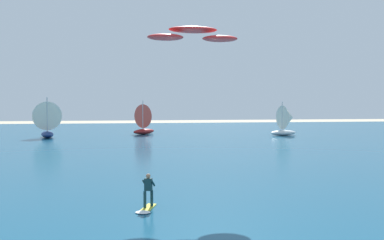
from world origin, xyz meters
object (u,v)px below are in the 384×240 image
sailboat_far_left (47,119)px  sailboat_far_right (147,119)px  kitesurfer (147,196)px  kite (193,35)px  sailboat_trailing (287,120)px

sailboat_far_left → sailboat_far_right: 14.74m
kitesurfer → sailboat_far_right: 46.41m
kite → sailboat_trailing: size_ratio=1.07×
sailboat_far_right → sailboat_far_left: bearing=-163.5°
kitesurfer → sailboat_trailing: sailboat_trailing is taller
sailboat_trailing → sailboat_far_right: size_ratio=0.96×
kite → sailboat_trailing: bearing=62.8°
kite → sailboat_far_right: 42.84m
sailboat_trailing → sailboat_far_right: (-20.67, 5.47, 0.08)m
kitesurfer → kite: bearing=56.1°
sailboat_far_left → kitesurfer: bearing=-72.6°
sailboat_far_left → sailboat_far_right: sailboat_far_left is taller
sailboat_trailing → sailboat_far_left: sailboat_far_left is taller
kitesurfer → sailboat_trailing: bearing=62.1°
kite → sailboat_trailing: (18.88, 36.81, -6.68)m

